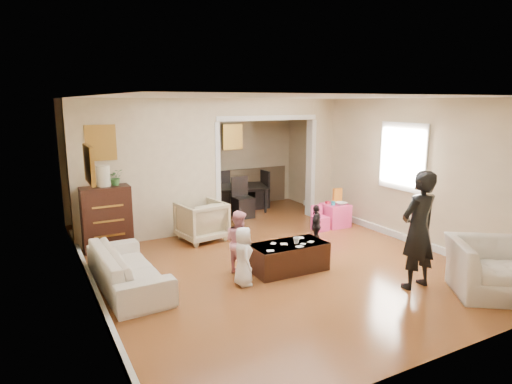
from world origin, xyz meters
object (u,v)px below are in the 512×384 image
sofa (128,268)px  adult_person (418,230)px  coffee_cup (296,241)px  play_table (335,215)px  armchair_back (201,221)px  armchair_front (495,268)px  dining_table (231,199)px  cyan_cup (333,203)px  child_toddler (316,226)px  table_lamp (103,176)px  child_kneel_b (239,242)px  child_kneel_a (243,256)px  dresser (106,218)px  coffee_table (289,257)px

sofa → adult_person: 4.03m
coffee_cup → play_table: (2.06, 1.66, -0.24)m
sofa → armchair_back: armchair_back is taller
armchair_front → dining_table: size_ratio=0.66×
cyan_cup → dining_table: dining_table is taller
armchair_back → cyan_cup: 2.72m
child_toddler → table_lamp: bearing=-64.3°
coffee_cup → child_toddler: size_ratio=0.14×
armchair_back → child_kneel_b: bearing=78.8°
armchair_front → table_lamp: size_ratio=3.07×
armchair_back → child_kneel_a: (-0.23, -2.21, 0.05)m
sofa → play_table: sofa is taller
play_table → dining_table: dining_table is taller
coffee_cup → adult_person: adult_person is taller
child_kneel_a → child_toddler: child_kneel_a is taller
adult_person → child_kneel_b: adult_person is taller
cyan_cup → child_toddler: size_ratio=0.11×
play_table → adult_person: size_ratio=0.30×
armchair_front → table_lamp: (-4.24, 4.35, 0.94)m
dining_table → adult_person: size_ratio=1.02×
child_toddler → armchair_back: bearing=-76.6°
sofa → dresser: dresser is taller
armchair_front → cyan_cup: 3.57m
table_lamp → play_table: 4.60m
child_kneel_b → armchair_back: bearing=-21.3°
armchair_back → coffee_cup: bearing=100.3°
table_lamp → adult_person: size_ratio=0.22×
table_lamp → dresser: bearing=0.0°
cyan_cup → coffee_cup: bearing=-140.5°
sofa → table_lamp: table_lamp is taller
sofa → coffee_cup: (2.40, -0.58, 0.19)m
coffee_cup → play_table: bearing=38.9°
armchair_back → dining_table: size_ratio=0.48×
adult_person → child_kneel_a: (-2.07, 1.20, -0.40)m
coffee_cup → dining_table: bearing=79.7°
armchair_front → dining_table: bearing=136.4°
armchair_front → coffee_cup: bearing=168.8°
coffee_cup → armchair_back: bearing=108.8°
armchair_back → child_kneel_b: size_ratio=0.84×
table_lamp → adult_person: adult_person is taller
armchair_front → coffee_cup: armchair_front is taller
coffee_cup → cyan_cup: size_ratio=1.28×
coffee_table → child_toddler: size_ratio=1.51×
armchair_back → child_kneel_b: 1.76m
adult_person → coffee_cup: bearing=-52.2°
armchair_back → coffee_cup: armchair_back is taller
armchair_back → dining_table: 2.24m
child_toddler → coffee_table: bearing=-3.0°
coffee_cup → play_table: size_ratio=0.21×
table_lamp → armchair_back: bearing=-10.1°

